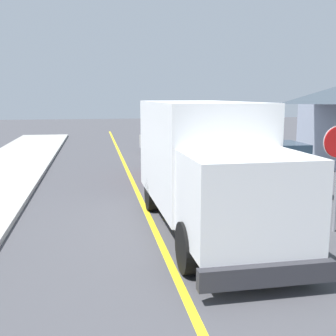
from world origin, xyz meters
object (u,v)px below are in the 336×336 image
parked_car_near (175,159)px  parked_car_mid (161,142)px  parked_van_across (278,166)px  box_truck (205,160)px

parked_car_near → parked_car_mid: 6.29m
parked_car_near → parked_van_across: (3.40, -2.36, 0.00)m
box_truck → parked_car_mid: 12.98m
box_truck → parked_van_across: (3.93, 4.27, -0.97)m
parked_car_mid → parked_van_across: bearing=-70.8°
box_truck → parked_car_near: bearing=85.4°
parked_car_mid → parked_van_across: same height
box_truck → parked_car_mid: size_ratio=1.62×
parked_car_near → parked_van_across: size_ratio=0.99×
parked_car_mid → parked_van_across: (3.01, -8.64, 0.00)m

